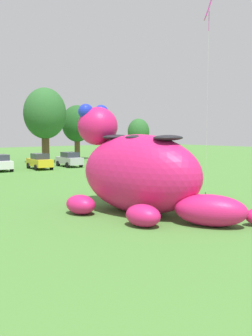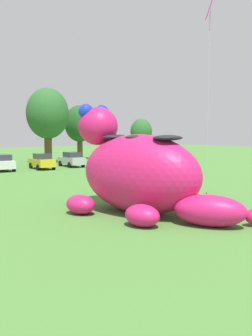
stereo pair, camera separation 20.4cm
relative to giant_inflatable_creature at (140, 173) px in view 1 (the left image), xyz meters
name	(u,v)px [view 1 (the left image)]	position (x,y,z in m)	size (l,w,h in m)	color
ground_plane	(148,210)	(0.73, 0.15, -2.04)	(160.00, 160.00, 0.00)	#4C8438
giant_inflatable_creature	(140,173)	(0.00, 0.00, 0.00)	(6.40, 10.58, 5.57)	#E01E6B
car_white	(0,163)	(3.03, 24.34, -1.18)	(2.34, 4.29, 1.72)	white
car_yellow	(40,161)	(7.13, 23.39, -1.18)	(2.43, 4.32, 1.72)	yellow
car_silver	(69,159)	(11.13, 23.69, -1.18)	(2.32, 4.28, 1.72)	#B7BABF
tree_centre_right	(45,114)	(11.77, 30.31, 4.32)	(5.48, 5.48, 9.72)	brown
tree_mid_right	(77,124)	(18.71, 33.30, 3.17)	(4.48, 4.48, 7.96)	brown
tree_right	(138,132)	(28.79, 30.77, 2.00)	(3.48, 3.48, 6.17)	brown
spectator_near_inflatable	(172,171)	(10.17, 6.87, -1.19)	(0.38, 0.26, 1.71)	black
tethered_flying_kite	(209,10)	(7.12, 1.27, 9.58)	(1.13, 1.13, 12.58)	brown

